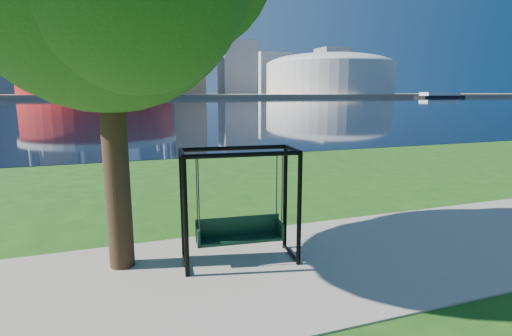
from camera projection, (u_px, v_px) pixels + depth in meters
name	position (u px, v px, depth m)	size (l,w,h in m)	color
ground	(270.00, 257.00, 7.50)	(900.00, 900.00, 0.00)	#1E5114
path	(281.00, 267.00, 7.03)	(120.00, 4.00, 0.03)	#9E937F
river	(124.00, 105.00, 101.97)	(900.00, 180.00, 0.02)	black
far_bank	(117.00, 95.00, 290.73)	(900.00, 228.00, 2.00)	#937F60
stadium	(97.00, 72.00, 219.23)	(83.00, 83.00, 32.00)	maroon
arena	(329.00, 73.00, 266.44)	(84.00, 84.00, 26.56)	beige
skyline	(107.00, 47.00, 295.24)	(392.00, 66.00, 96.50)	gray
swing	(239.00, 209.00, 7.12)	(2.11, 1.08, 2.09)	black
barge	(440.00, 95.00, 231.20)	(31.97, 10.57, 3.15)	black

